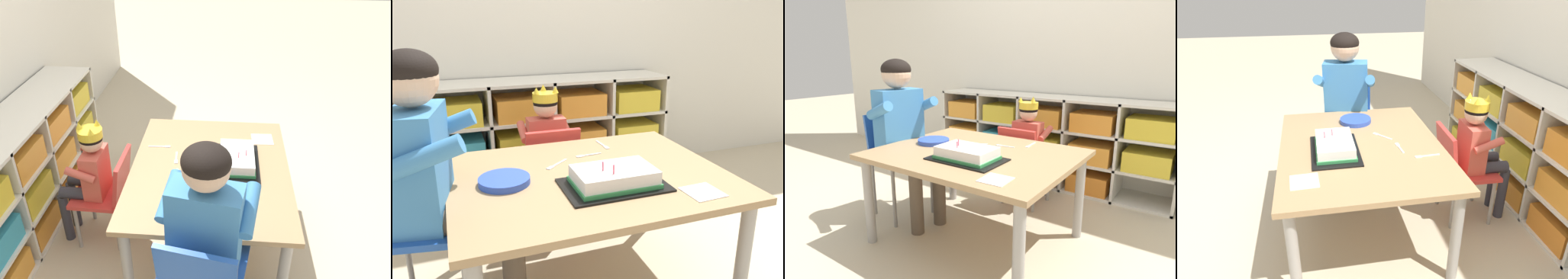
% 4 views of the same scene
% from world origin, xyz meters
% --- Properties ---
extents(ground, '(16.00, 16.00, 0.00)m').
position_xyz_m(ground, '(0.00, 0.00, 0.00)').
color(ground, beige).
extents(storage_cubby_shelf, '(2.08, 0.36, 0.77)m').
position_xyz_m(storage_cubby_shelf, '(-0.10, 1.17, 0.37)').
color(storage_cubby_shelf, silver).
rests_on(storage_cubby_shelf, ground).
extents(activity_table, '(1.12, 0.89, 0.56)m').
position_xyz_m(activity_table, '(0.00, 0.00, 0.49)').
color(activity_table, '#A37F56').
rests_on(activity_table, ground).
extents(classroom_chair_blue, '(0.33, 0.34, 0.61)m').
position_xyz_m(classroom_chair_blue, '(-0.01, 0.61, 0.36)').
color(classroom_chair_blue, red).
rests_on(classroom_chair_blue, ground).
extents(child_with_crown, '(0.30, 0.31, 0.81)m').
position_xyz_m(child_with_crown, '(-0.00, 0.72, 0.50)').
color(child_with_crown, '#D15647').
rests_on(child_with_crown, ground).
extents(classroom_chair_adult_side, '(0.41, 0.42, 0.72)m').
position_xyz_m(classroom_chair_adult_side, '(-0.68, 0.00, 0.46)').
color(classroom_chair_adult_side, '#1E4CA8').
rests_on(classroom_chair_adult_side, ground).
extents(adult_helper_seated, '(0.46, 0.44, 1.09)m').
position_xyz_m(adult_helper_seated, '(-0.57, -0.02, 0.68)').
color(adult_helper_seated, '#3D7FBC').
rests_on(adult_helper_seated, ground).
extents(birthday_cake_on_tray, '(0.40, 0.26, 0.11)m').
position_xyz_m(birthday_cake_on_tray, '(0.05, -0.15, 0.59)').
color(birthday_cake_on_tray, black).
rests_on(birthday_cake_on_tray, activity_table).
extents(paper_plate_stack, '(0.20, 0.20, 0.03)m').
position_xyz_m(paper_plate_stack, '(-0.34, 0.02, 0.57)').
color(paper_plate_stack, blue).
rests_on(paper_plate_stack, activity_table).
extents(paper_napkin_square, '(0.14, 0.14, 0.00)m').
position_xyz_m(paper_napkin_square, '(0.34, -0.32, 0.56)').
color(paper_napkin_square, white).
rests_on(paper_napkin_square, activity_table).
extents(fork_at_table_front_edge, '(0.02, 0.14, 0.00)m').
position_xyz_m(fork_at_table_front_edge, '(0.19, 0.31, 0.56)').
color(fork_at_table_front_edge, white).
rests_on(fork_at_table_front_edge, activity_table).
extents(fork_scattered_mid_table, '(0.13, 0.02, 0.00)m').
position_xyz_m(fork_scattered_mid_table, '(0.07, 0.20, 0.56)').
color(fork_scattered_mid_table, white).
rests_on(fork_scattered_mid_table, activity_table).
extents(fork_near_child_seat, '(0.12, 0.10, 0.00)m').
position_xyz_m(fork_near_child_seat, '(-0.10, 0.14, 0.56)').
color(fork_near_child_seat, white).
rests_on(fork_near_child_seat, activity_table).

